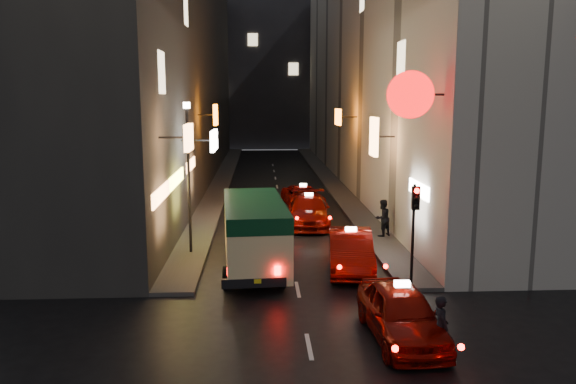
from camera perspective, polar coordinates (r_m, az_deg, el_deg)
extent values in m
cube|color=#32312E|center=(44.61, -11.86, 12.55)|extent=(6.00, 52.00, 18.00)
cube|color=#FFA259|center=(21.19, -10.06, 5.48)|extent=(0.18, 1.50, 0.99)
cube|color=white|center=(27.02, -7.53, 5.23)|extent=(0.18, 2.42, 0.95)
cube|color=orange|center=(34.65, -7.38, 7.79)|extent=(0.18, 1.43, 1.26)
cube|color=#FFA259|center=(21.45, -12.81, -0.22)|extent=(0.10, 3.46, 0.55)
cube|color=yellow|center=(25.34, -11.29, 1.32)|extent=(0.10, 3.94, 0.55)
cube|color=#FFA259|center=(30.50, -9.87, 2.75)|extent=(0.10, 3.36, 0.55)
cube|color=#FFE5B2|center=(22.36, -12.74, 11.76)|extent=(0.06, 1.30, 1.60)
cube|color=#FFE5B2|center=(30.58, -10.35, 17.79)|extent=(0.06, 1.30, 1.60)
cube|color=#AAA49C|center=(45.06, 9.20, 12.59)|extent=(6.00, 52.00, 18.00)
cylinder|color=#F20A0A|center=(19.71, 12.33, 9.64)|extent=(1.61, 0.18, 1.61)
cube|color=#FFA259|center=(26.42, 8.73, 5.58)|extent=(0.18, 1.24, 1.80)
cube|color=orange|center=(36.38, 5.11, 7.60)|extent=(0.18, 1.76, 1.03)
cube|color=white|center=(22.64, 13.18, 0.27)|extent=(0.10, 2.62, 0.55)
cube|color=#FFE5B2|center=(25.86, 11.42, 13.04)|extent=(0.06, 1.30, 1.60)
cube|color=#323237|center=(76.17, -1.99, 12.96)|extent=(30.00, 10.00, 22.00)
cube|color=#413F3C|center=(44.61, -6.70, 1.19)|extent=(1.50, 52.00, 0.15)
cube|color=#413F3C|center=(44.85, 4.20, 1.27)|extent=(1.50, 52.00, 0.15)
cube|color=#F3DC98|center=(21.39, -3.43, -4.03)|extent=(2.62, 6.36, 2.28)
cube|color=#0B381D|center=(21.20, -3.45, -1.72)|extent=(2.64, 6.39, 0.57)
cube|color=black|center=(21.64, -3.43, -3.25)|extent=(2.47, 3.88, 0.52)
cube|color=black|center=(18.72, -3.48, -9.18)|extent=(2.14, 0.33, 0.31)
cube|color=#FF0A05|center=(18.55, -5.92, -8.05)|extent=(0.19, 0.06, 0.29)
cube|color=#FF0A05|center=(18.53, -1.06, -8.01)|extent=(0.19, 0.06, 0.29)
cylinder|color=black|center=(23.63, -5.72, -5.60)|extent=(0.23, 0.79, 0.79)
cylinder|color=black|center=(19.80, -0.60, -8.58)|extent=(0.23, 0.79, 0.79)
imported|color=#740903|center=(15.96, 11.43, -11.55)|extent=(2.53, 5.57, 1.74)
cube|color=white|center=(15.64, 11.55, -8.27)|extent=(0.43, 0.20, 0.16)
sphere|color=#FF0A05|center=(13.56, 10.83, -15.36)|extent=(0.16, 0.16, 0.16)
sphere|color=#FF0A05|center=(13.99, 17.18, -14.82)|extent=(0.16, 0.16, 0.16)
imported|color=#740903|center=(21.70, 6.38, -5.64)|extent=(2.86, 5.80, 1.78)
cube|color=white|center=(21.47, 6.42, -3.12)|extent=(0.44, 0.22, 0.16)
sphere|color=#FF0A05|center=(19.17, 5.26, -7.61)|extent=(0.16, 0.16, 0.16)
sphere|color=#FF0A05|center=(19.45, 9.89, -7.46)|extent=(0.16, 0.16, 0.16)
imported|color=#740903|center=(29.15, 2.13, -1.64)|extent=(2.69, 5.73, 1.77)
cube|color=white|center=(28.97, 2.14, 0.26)|extent=(0.43, 0.21, 0.16)
sphere|color=#FF0A05|center=(26.61, 0.92, -2.67)|extent=(0.16, 0.16, 0.16)
sphere|color=#FF0A05|center=(26.76, 4.28, -2.62)|extent=(0.16, 0.16, 0.16)
imported|color=#740903|center=(33.88, 1.54, -0.30)|extent=(2.46, 4.82, 1.47)
cube|color=white|center=(33.75, 1.55, 1.08)|extent=(0.44, 0.23, 0.16)
sphere|color=#FF0A05|center=(31.77, 0.66, -0.93)|extent=(0.16, 0.16, 0.16)
sphere|color=#FF0A05|center=(31.88, 3.00, -0.91)|extent=(0.16, 0.16, 0.16)
imported|color=black|center=(15.16, 15.27, -12.68)|extent=(0.46, 0.64, 1.83)
imported|color=black|center=(26.52, 9.58, -2.37)|extent=(0.87, 0.80, 1.96)
cylinder|color=black|center=(19.92, 12.57, -4.19)|extent=(0.10, 0.10, 3.50)
cube|color=black|center=(19.49, 12.85, -0.61)|extent=(0.26, 0.18, 0.80)
sphere|color=#FF0A05|center=(19.34, 12.96, 0.12)|extent=(0.18, 0.18, 0.18)
sphere|color=black|center=(19.38, 12.93, -0.66)|extent=(0.17, 0.17, 0.17)
sphere|color=black|center=(19.43, 12.90, -1.45)|extent=(0.17, 0.17, 0.17)
cylinder|color=black|center=(23.47, -10.03, 1.08)|extent=(0.12, 0.12, 6.00)
cylinder|color=#FFE5BF|center=(23.22, -10.26, 8.66)|extent=(0.28, 0.28, 0.25)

